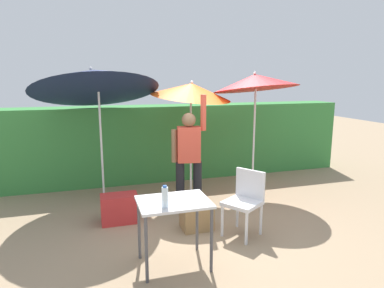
% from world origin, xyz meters
% --- Properties ---
extents(ground_plane, '(24.00, 24.00, 0.00)m').
position_xyz_m(ground_plane, '(0.00, 0.00, 0.00)').
color(ground_plane, '#9E8466').
extents(hedge_row, '(8.00, 0.70, 1.57)m').
position_xyz_m(hedge_row, '(0.00, 2.24, 0.78)').
color(hedge_row, '#38843D').
rests_on(hedge_row, ground_plane).
extents(umbrella_rainbow, '(2.12, 2.10, 2.61)m').
position_xyz_m(umbrella_rainbow, '(-1.42, 1.15, 2.09)').
color(umbrella_rainbow, silver).
rests_on(umbrella_rainbow, ground_plane).
extents(umbrella_orange, '(1.44, 1.43, 2.17)m').
position_xyz_m(umbrella_orange, '(0.19, 0.98, 1.92)').
color(umbrella_orange, silver).
rests_on(umbrella_orange, ground_plane).
extents(umbrella_yellow, '(1.55, 1.55, 2.33)m').
position_xyz_m(umbrella_yellow, '(1.33, 0.79, 2.06)').
color(umbrella_yellow, silver).
rests_on(umbrella_yellow, ground_plane).
extents(person_vendor, '(0.56, 0.28, 1.88)m').
position_xyz_m(person_vendor, '(-0.06, 0.28, 0.93)').
color(person_vendor, black).
rests_on(person_vendor, ground_plane).
extents(chair_plastic, '(0.61, 0.61, 0.89)m').
position_xyz_m(chair_plastic, '(0.44, -0.75, 0.51)').
color(chair_plastic, silver).
rests_on(chair_plastic, ground_plane).
extents(cooler_box, '(0.54, 0.32, 0.43)m').
position_xyz_m(cooler_box, '(-1.18, 0.14, 0.21)').
color(cooler_box, red).
rests_on(cooler_box, ground_plane).
extents(crate_cardboard, '(0.43, 0.34, 0.33)m').
position_xyz_m(crate_cardboard, '(-0.15, -0.41, 0.17)').
color(crate_cardboard, '#9E7A4C').
rests_on(crate_cardboard, ground_plane).
extents(folding_table, '(0.80, 0.60, 0.78)m').
position_xyz_m(folding_table, '(-0.69, -1.25, 0.68)').
color(folding_table, '#4C4C51').
rests_on(folding_table, ground_plane).
extents(bottle_water, '(0.07, 0.07, 0.24)m').
position_xyz_m(bottle_water, '(-0.82, -1.41, 0.89)').
color(bottle_water, silver).
rests_on(bottle_water, folding_table).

